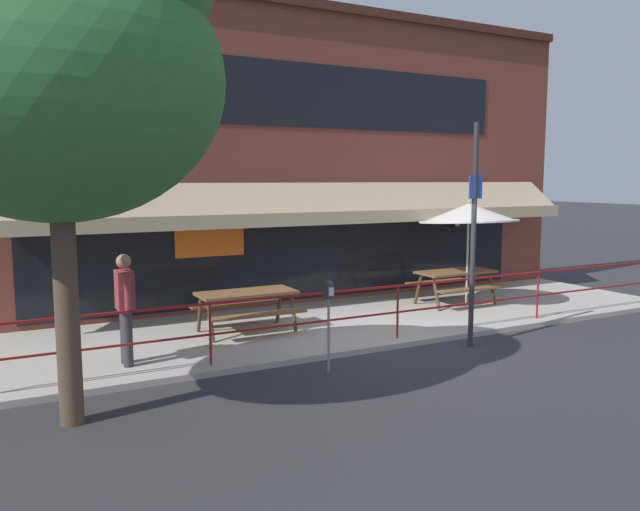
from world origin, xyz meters
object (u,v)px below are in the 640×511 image
object	(u,v)px
patio_umbrella_centre	(469,213)
street_sign_pole	(473,233)
picnic_table_left	(247,300)
parking_meter_near	(329,298)
pedestrian_walking	(125,303)
picnic_table_centre	(456,278)
street_tree_curbside	(65,59)

from	to	relation	value
patio_umbrella_centre	street_sign_pole	world-z (taller)	street_sign_pole
picnic_table_left	parking_meter_near	world-z (taller)	parking_meter_near
picnic_table_left	pedestrian_walking	world-z (taller)	pedestrian_walking
picnic_table_centre	picnic_table_left	bearing A→B (deg)	-177.25
parking_meter_near	street_sign_pole	distance (m)	3.03
picnic_table_centre	street_sign_pole	world-z (taller)	street_sign_pole
patio_umbrella_centre	street_tree_curbside	bearing A→B (deg)	-161.38
picnic_table_centre	street_tree_curbside	size ratio (longest dim) A/B	0.29
patio_umbrella_centre	street_sign_pole	bearing A→B (deg)	-129.50
street_sign_pole	pedestrian_walking	bearing A→B (deg)	166.44
patio_umbrella_centre	parking_meter_near	xyz separation A→B (m)	(-4.81, -2.44, -1.03)
picnic_table_left	parking_meter_near	xyz separation A→B (m)	(0.33, -2.56, 0.44)
pedestrian_walking	street_sign_pole	world-z (taller)	street_sign_pole
picnic_table_centre	street_tree_curbside	distance (m)	9.67
picnic_table_centre	street_tree_curbside	xyz separation A→B (m)	(-8.40, -3.20, 3.56)
parking_meter_near	street_sign_pole	world-z (taller)	street_sign_pole
parking_meter_near	street_sign_pole	xyz separation A→B (m)	(2.91, 0.13, 0.85)
picnic_table_centre	parking_meter_near	xyz separation A→B (m)	(-4.81, -2.81, 0.44)
patio_umbrella_centre	pedestrian_walking	size ratio (longest dim) A/B	1.39
parking_meter_near	picnic_table_left	bearing A→B (deg)	97.38
pedestrian_walking	parking_meter_near	xyz separation A→B (m)	(2.70, -1.48, 0.09)
picnic_table_centre	street_tree_curbside	world-z (taller)	street_tree_curbside
parking_meter_near	pedestrian_walking	bearing A→B (deg)	151.23
pedestrian_walking	street_tree_curbside	xyz separation A→B (m)	(-0.88, -1.88, 3.21)
picnic_table_centre	parking_meter_near	bearing A→B (deg)	-149.72
picnic_table_left	pedestrian_walking	distance (m)	2.63
pedestrian_walking	parking_meter_near	size ratio (longest dim) A/B	1.20
picnic_table_left	street_sign_pole	world-z (taller)	street_sign_pole
street_sign_pole	street_tree_curbside	xyz separation A→B (m)	(-6.49, -0.52, 2.27)
patio_umbrella_centre	parking_meter_near	size ratio (longest dim) A/B	1.67
street_sign_pole	street_tree_curbside	bearing A→B (deg)	-175.40
pedestrian_walking	street_sign_pole	distance (m)	5.85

